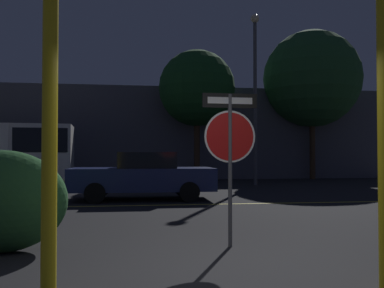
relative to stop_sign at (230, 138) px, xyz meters
name	(u,v)px	position (x,y,z in m)	size (l,w,h in m)	color
ground_plane	(218,281)	(-0.54, -1.69, -1.65)	(260.00, 260.00, 0.00)	black
road_center_stripe	(166,205)	(-0.54, 5.48, -1.65)	(37.96, 0.12, 0.01)	gold
stop_sign	(230,138)	(0.00, 0.00, 0.00)	(0.86, 0.06, 2.33)	#4C4C51
yellow_pole_left	(50,129)	(-2.29, -1.99, -0.01)	(0.15, 0.15, 3.30)	yellow
hedge_bush_1	(1,201)	(-3.34, 0.07, -0.92)	(1.87, 1.03, 1.46)	#285B2D
passing_car_2	(143,176)	(-1.12, 7.05, -0.91)	(4.51, 2.11, 1.47)	navy
delivery_truck	(1,151)	(-6.97, 12.72, -0.08)	(6.42, 2.92, 2.68)	silver
street_lamp	(255,83)	(4.18, 12.69, 3.07)	(0.40, 0.40, 7.92)	#4C4C51
tree_1	(312,79)	(8.85, 17.00, 4.13)	(5.59, 5.59, 8.59)	#422D1E
tree_2	(197,88)	(2.05, 16.61, 3.37)	(4.17, 4.17, 7.12)	#422D1E
building_backdrop	(98,134)	(-3.46, 19.43, 0.98)	(34.12, 3.83, 5.26)	#4C4C56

